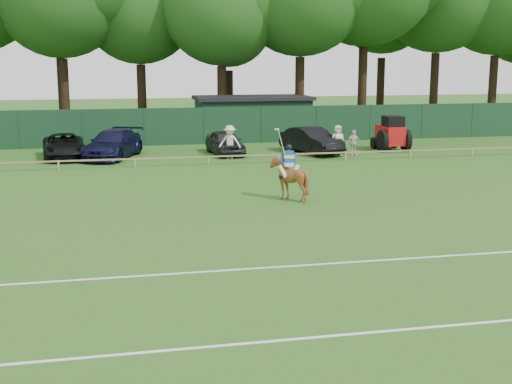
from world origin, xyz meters
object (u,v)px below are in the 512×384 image
object	(u,v)px
sedan_navy	(113,144)
hatch_grey	(225,143)
estate_black	(312,141)
tractor	(391,134)
utility_shed	(252,117)
spectator_right	(338,140)
suv_black	(64,146)
horse_chestnut	(289,179)
spectator_left	(230,142)
spectator_mid	(353,143)

from	to	relation	value
sedan_navy	hatch_grey	distance (m)	6.71
estate_black	tractor	world-z (taller)	tractor
estate_black	tractor	bearing A→B (deg)	-16.30
sedan_navy	utility_shed	xyz separation A→B (m)	(10.13, 8.30, 0.72)
estate_black	spectator_right	distance (m)	1.73
suv_black	hatch_grey	distance (m)	9.52
suv_black	hatch_grey	xyz separation A→B (m)	(9.51, -0.40, 0.02)
tractor	suv_black	bearing A→B (deg)	177.10
tractor	hatch_grey	bearing A→B (deg)	177.16
horse_chestnut	tractor	xyz separation A→B (m)	(10.24, 13.36, 0.15)
horse_chestnut	suv_black	bearing A→B (deg)	-48.70
suv_black	spectator_right	bearing A→B (deg)	-13.26
suv_black	estate_black	xyz separation A→B (m)	(14.80, -1.08, 0.08)
sedan_navy	hatch_grey	world-z (taller)	sedan_navy
utility_shed	tractor	world-z (taller)	utility_shed
suv_black	horse_chestnut	bearing A→B (deg)	-60.55
hatch_grey	utility_shed	size ratio (longest dim) A/B	0.51
suv_black	tractor	size ratio (longest dim) A/B	1.95
spectator_right	spectator_left	bearing A→B (deg)	177.44
estate_black	tractor	distance (m)	5.34
horse_chestnut	spectator_mid	size ratio (longest dim) A/B	1.15
spectator_left	estate_black	bearing A→B (deg)	27.69
horse_chestnut	hatch_grey	xyz separation A→B (m)	(-0.38, 13.78, -0.16)
horse_chestnut	hatch_grey	distance (m)	13.79
spectator_right	tractor	distance (m)	4.26
hatch_grey	tractor	world-z (taller)	tractor
spectator_left	utility_shed	bearing A→B (deg)	86.81
sedan_navy	horse_chestnut	bearing A→B (deg)	-41.43
spectator_right	horse_chestnut	bearing A→B (deg)	-119.90
suv_black	tractor	xyz separation A→B (m)	(20.13, -0.83, 0.33)
horse_chestnut	hatch_grey	size ratio (longest dim) A/B	0.42
horse_chestnut	spectator_mid	xyz separation A→B (m)	(7.12, 11.72, -0.12)
horse_chestnut	hatch_grey	bearing A→B (deg)	-82.01
spectator_left	sedan_navy	bearing A→B (deg)	-178.64
estate_black	spectator_mid	xyz separation A→B (m)	(2.21, -1.38, -0.02)
hatch_grey	sedan_navy	bearing A→B (deg)	174.93
hatch_grey	spectator_mid	world-z (taller)	spectator_mid
suv_black	spectator_right	distance (m)	16.26
suv_black	spectator_mid	bearing A→B (deg)	-13.69
horse_chestnut	estate_black	xyz separation A→B (m)	(4.91, 13.11, -0.09)
hatch_grey	tractor	xyz separation A→B (m)	(10.62, -0.43, 0.31)
suv_black	spectator_right	world-z (taller)	spectator_right
hatch_grey	spectator_mid	bearing A→B (deg)	-21.10
spectator_right	utility_shed	size ratio (longest dim) A/B	0.22
spectator_left	tractor	bearing A→B (deg)	23.11
horse_chestnut	spectator_mid	bearing A→B (deg)	-114.88
horse_chestnut	spectator_mid	distance (m)	13.72
sedan_navy	spectator_right	xyz separation A→B (m)	(13.31, -1.73, 0.10)
estate_black	spectator_left	world-z (taller)	spectator_left
estate_black	spectator_mid	bearing A→B (deg)	-51.01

